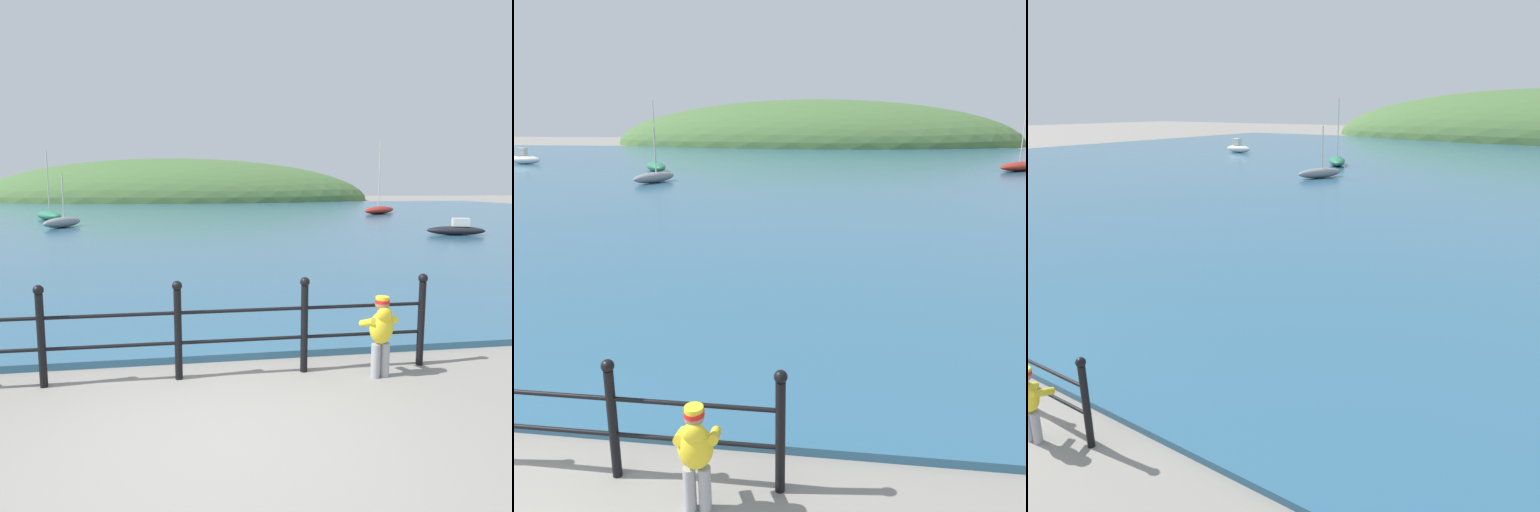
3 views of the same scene
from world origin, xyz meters
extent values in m
plane|color=gray|center=(0.00, 0.00, 0.00)|extent=(200.00, 200.00, 0.00)
cube|color=#2D5B7A|center=(0.00, 32.00, 0.05)|extent=(80.00, 60.00, 0.10)
ellipsoid|color=#476B38|center=(0.00, 71.96, 0.00)|extent=(57.69, 31.73, 12.44)
cylinder|color=black|center=(-1.96, 1.50, 0.55)|extent=(0.09, 0.09, 1.10)
sphere|color=black|center=(-1.96, 1.50, 1.15)|extent=(0.12, 0.12, 0.12)
cylinder|color=black|center=(-0.41, 1.50, 0.55)|extent=(0.09, 0.09, 1.10)
sphere|color=black|center=(-0.41, 1.50, 1.15)|extent=(0.12, 0.12, 0.12)
cylinder|color=black|center=(1.14, 1.50, 0.55)|extent=(0.09, 0.09, 1.10)
sphere|color=black|center=(1.14, 1.50, 1.15)|extent=(0.12, 0.12, 0.12)
cylinder|color=black|center=(2.70, 1.50, 0.55)|extent=(0.09, 0.09, 1.10)
sphere|color=black|center=(2.70, 1.50, 1.15)|extent=(0.12, 0.12, 0.12)
cylinder|color=black|center=(-0.41, 1.50, 0.82)|extent=(6.21, 0.04, 0.04)
cylinder|color=black|center=(-0.41, 1.50, 0.45)|extent=(6.21, 0.04, 0.04)
cylinder|color=#99999E|center=(1.95, 1.17, 0.21)|extent=(0.11, 0.11, 0.42)
cylinder|color=#99999E|center=(2.08, 1.19, 0.21)|extent=(0.11, 0.11, 0.42)
ellipsoid|color=yellow|center=(2.02, 1.18, 0.62)|extent=(0.33, 0.26, 0.40)
ellipsoid|color=yellow|center=(2.02, 1.12, 0.80)|extent=(0.21, 0.15, 0.18)
cylinder|color=yellow|center=(1.87, 1.25, 0.67)|extent=(0.13, 0.32, 0.19)
cylinder|color=yellow|center=(2.15, 1.29, 0.67)|extent=(0.13, 0.32, 0.19)
sphere|color=#A37556|center=(2.02, 1.18, 0.92)|extent=(0.17, 0.17, 0.17)
cylinder|color=red|center=(2.02, 1.18, 0.94)|extent=(0.17, 0.17, 0.04)
cylinder|color=yellow|center=(2.02, 1.18, 0.98)|extent=(0.16, 0.16, 0.04)
ellipsoid|color=#287551|center=(-8.54, 29.49, 0.39)|extent=(2.67, 3.52, 0.58)
cylinder|color=beige|center=(-8.45, 29.34, 2.58)|extent=(0.07, 0.07, 3.81)
ellipsoid|color=maroon|center=(15.29, 32.77, 0.39)|extent=(4.15, 3.99, 0.57)
cylinder|color=beige|center=(15.12, 32.61, 3.16)|extent=(0.07, 0.07, 4.96)
ellipsoid|color=gray|center=(-6.38, 23.29, 0.37)|extent=(1.89, 2.91, 0.55)
cylinder|color=beige|center=(-6.32, 23.42, 1.79)|extent=(0.07, 0.07, 2.30)
ellipsoid|color=black|center=(11.98, 16.29, 0.30)|extent=(2.63, 1.55, 0.40)
cube|color=silver|center=(12.15, 16.23, 0.68)|extent=(0.80, 0.64, 0.36)
camera|label=1|loc=(-0.39, -4.34, 2.33)|focal=35.00mm
camera|label=2|loc=(3.09, -2.31, 3.25)|focal=35.00mm
camera|label=3|loc=(7.51, -1.52, 3.99)|focal=35.00mm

